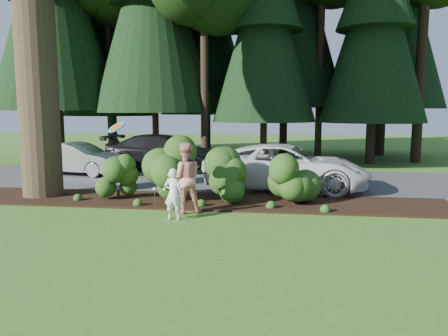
{
  "coord_description": "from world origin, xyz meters",
  "views": [
    {
      "loc": [
        3.04,
        -9.54,
        2.78
      ],
      "look_at": [
        1.55,
        1.39,
        1.3
      ],
      "focal_mm": 35.0,
      "sensor_mm": 36.0,
      "label": 1
    }
  ],
  "objects_px": {
    "car_white_suv": "(287,167)",
    "child": "(173,194)",
    "adult": "(185,178)",
    "frisbee": "(116,127)",
    "car_dark_suv": "(166,152)",
    "car_silver_wagon": "(78,159)"
  },
  "relations": [
    {
      "from": "adult",
      "to": "car_dark_suv",
      "type": "bearing_deg",
      "value": -90.75
    },
    {
      "from": "car_white_suv",
      "to": "frisbee",
      "type": "bearing_deg",
      "value": 143.12
    },
    {
      "from": "child",
      "to": "car_white_suv",
      "type": "bearing_deg",
      "value": -116.51
    },
    {
      "from": "child",
      "to": "car_silver_wagon",
      "type": "bearing_deg",
      "value": -43.31
    },
    {
      "from": "child",
      "to": "frisbee",
      "type": "relative_size",
      "value": 2.56
    },
    {
      "from": "child",
      "to": "adult",
      "type": "distance_m",
      "value": 0.83
    },
    {
      "from": "car_white_suv",
      "to": "car_dark_suv",
      "type": "relative_size",
      "value": 1.01
    },
    {
      "from": "car_silver_wagon",
      "to": "frisbee",
      "type": "bearing_deg",
      "value": -137.92
    },
    {
      "from": "car_dark_suv",
      "to": "adult",
      "type": "bearing_deg",
      "value": -157.04
    },
    {
      "from": "child",
      "to": "frisbee",
      "type": "height_order",
      "value": "frisbee"
    },
    {
      "from": "car_white_suv",
      "to": "child",
      "type": "relative_size",
      "value": 4.28
    },
    {
      "from": "car_silver_wagon",
      "to": "child",
      "type": "relative_size",
      "value": 3.12
    },
    {
      "from": "car_dark_suv",
      "to": "child",
      "type": "xyz_separation_m",
      "value": [
        2.6,
        -8.76,
        -0.18
      ]
    },
    {
      "from": "car_silver_wagon",
      "to": "frisbee",
      "type": "height_order",
      "value": "frisbee"
    },
    {
      "from": "car_silver_wagon",
      "to": "child",
      "type": "distance_m",
      "value": 9.13
    },
    {
      "from": "child",
      "to": "frisbee",
      "type": "bearing_deg",
      "value": 11.79
    },
    {
      "from": "car_silver_wagon",
      "to": "car_dark_suv",
      "type": "relative_size",
      "value": 0.74
    },
    {
      "from": "car_dark_suv",
      "to": "frisbee",
      "type": "height_order",
      "value": "frisbee"
    },
    {
      "from": "adult",
      "to": "frisbee",
      "type": "height_order",
      "value": "frisbee"
    },
    {
      "from": "car_dark_suv",
      "to": "adult",
      "type": "xyz_separation_m",
      "value": [
        2.72,
        -8.0,
        0.11
      ]
    },
    {
      "from": "adult",
      "to": "frisbee",
      "type": "distance_m",
      "value": 2.25
    },
    {
      "from": "car_silver_wagon",
      "to": "child",
      "type": "height_order",
      "value": "car_silver_wagon"
    }
  ]
}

